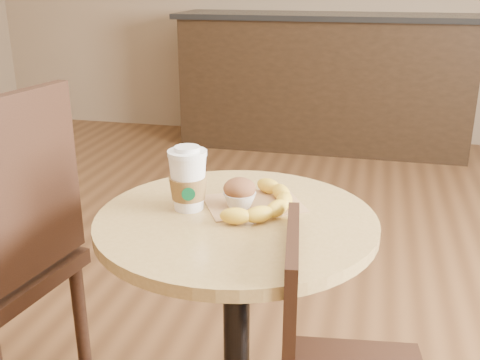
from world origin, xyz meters
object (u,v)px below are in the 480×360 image
at_px(muffin, 240,193).
at_px(cafe_table, 236,294).
at_px(banana, 265,201).
at_px(coffee_cup, 188,181).

bearing_deg(muffin, cafe_table, -85.08).
xyz_separation_m(muffin, banana, (0.06, 0.00, -0.02)).
xyz_separation_m(coffee_cup, banana, (0.19, 0.04, -0.05)).
height_order(cafe_table, banana, banana).
relative_size(coffee_cup, banana, 0.56).
bearing_deg(coffee_cup, muffin, -2.58).
height_order(coffee_cup, muffin, coffee_cup).
distance_m(cafe_table, coffee_cup, 0.32).
bearing_deg(banana, cafe_table, -121.23).
relative_size(coffee_cup, muffin, 1.93).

